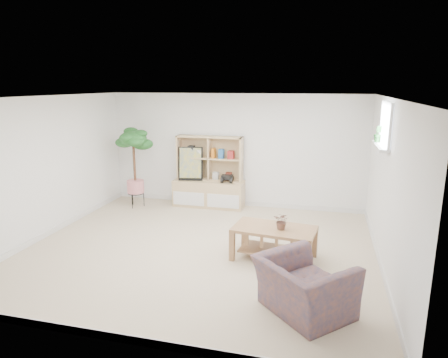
% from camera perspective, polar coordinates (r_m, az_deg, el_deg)
% --- Properties ---
extents(floor, '(5.50, 5.00, 0.01)m').
position_cam_1_polar(floor, '(6.55, -3.46, -9.88)').
color(floor, beige).
rests_on(floor, ground).
extents(ceiling, '(5.50, 5.00, 0.01)m').
position_cam_1_polar(ceiling, '(6.02, -3.79, 11.59)').
color(ceiling, white).
rests_on(ceiling, walls).
extents(walls, '(5.51, 5.01, 2.40)m').
position_cam_1_polar(walls, '(6.18, -3.62, 0.39)').
color(walls, white).
rests_on(walls, floor).
extents(baseboard, '(5.50, 5.00, 0.10)m').
position_cam_1_polar(baseboard, '(6.54, -3.47, -9.48)').
color(baseboard, white).
rests_on(baseboard, floor).
extents(window, '(0.10, 0.98, 0.68)m').
position_cam_1_polar(window, '(6.41, 22.19, 7.16)').
color(window, silver).
rests_on(window, walls).
extents(window_sill, '(0.14, 1.00, 0.04)m').
position_cam_1_polar(window_sill, '(6.44, 21.41, 4.38)').
color(window_sill, white).
rests_on(window_sill, walls).
extents(storage_unit, '(1.52, 0.51, 1.52)m').
position_cam_1_polar(storage_unit, '(8.51, -2.22, 1.00)').
color(storage_unit, '#CFAE8F').
rests_on(storage_unit, floor).
extents(poster, '(0.53, 0.21, 0.72)m').
position_cam_1_polar(poster, '(8.55, -4.78, 2.18)').
color(poster, yellow).
rests_on(poster, storage_unit).
extents(toy_truck, '(0.36, 0.26, 0.18)m').
position_cam_1_polar(toy_truck, '(8.38, 0.47, 0.12)').
color(toy_truck, black).
rests_on(toy_truck, storage_unit).
extents(coffee_table, '(1.28, 0.80, 0.50)m').
position_cam_1_polar(coffee_table, '(6.15, 7.14, -9.08)').
color(coffee_table, olive).
rests_on(coffee_table, floor).
extents(table_plant, '(0.28, 0.26, 0.26)m').
position_cam_1_polar(table_plant, '(5.97, 8.29, -5.95)').
color(table_plant, '#23652A').
rests_on(table_plant, coffee_table).
extents(floor_tree, '(0.83, 0.83, 1.70)m').
position_cam_1_polar(floor_tree, '(8.67, -12.66, 1.54)').
color(floor_tree, '#18551B').
rests_on(floor_tree, floor).
extents(armchair, '(1.31, 1.31, 0.74)m').
position_cam_1_polar(armchair, '(4.82, 11.39, -14.37)').
color(armchair, navy).
rests_on(armchair, floor).
extents(sill_plant, '(0.18, 0.17, 0.27)m').
position_cam_1_polar(sill_plant, '(6.72, 21.22, 6.06)').
color(sill_plant, '#18551B').
rests_on(sill_plant, window_sill).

